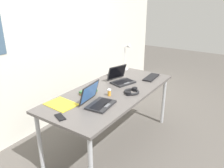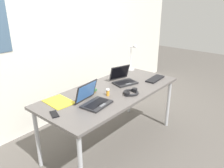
% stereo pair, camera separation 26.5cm
% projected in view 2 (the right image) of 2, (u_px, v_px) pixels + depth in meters
% --- Properties ---
extents(ground_plane, '(12.00, 12.00, 0.00)m').
position_uv_depth(ground_plane, '(112.00, 142.00, 2.95)').
color(ground_plane, '#56514C').
extents(wall_back, '(6.00, 0.13, 2.60)m').
position_uv_depth(wall_back, '(51.00, 33.00, 3.13)').
color(wall_back, silver).
rests_on(wall_back, ground_plane).
extents(desk, '(1.80, 0.80, 0.74)m').
position_uv_depth(desk, '(112.00, 95.00, 2.70)').
color(desk, '#595451').
rests_on(desk, ground_plane).
extents(desk_lamp, '(0.12, 0.18, 0.40)m').
position_uv_depth(desk_lamp, '(133.00, 57.00, 3.34)').
color(desk_lamp, white).
rests_on(desk_lamp, desk).
extents(laptop_by_keyboard, '(0.35, 0.33, 0.21)m').
position_uv_depth(laptop_by_keyboard, '(123.00, 80.00, 2.90)').
color(laptop_by_keyboard, '#232326').
rests_on(laptop_by_keyboard, desk).
extents(laptop_near_lamp, '(0.33, 0.30, 0.22)m').
position_uv_depth(laptop_near_lamp, '(94.00, 100.00, 2.32)').
color(laptop_near_lamp, '#232326').
rests_on(laptop_near_lamp, desk).
extents(external_keyboard, '(0.34, 0.14, 0.02)m').
position_uv_depth(external_keyboard, '(155.00, 79.00, 3.02)').
color(external_keyboard, black).
rests_on(external_keyboard, desk).
extents(computer_mouse, '(0.09, 0.11, 0.03)m').
position_uv_depth(computer_mouse, '(115.00, 75.00, 3.16)').
color(computer_mouse, black).
rests_on(computer_mouse, desk).
extents(cell_phone, '(0.11, 0.15, 0.01)m').
position_uv_depth(cell_phone, '(54.00, 114.00, 2.12)').
color(cell_phone, black).
rests_on(cell_phone, desk).
extents(headphones, '(0.21, 0.18, 0.04)m').
position_uv_depth(headphones, '(131.00, 92.00, 2.58)').
color(headphones, black).
rests_on(headphones, desk).
extents(pill_bottle, '(0.04, 0.04, 0.08)m').
position_uv_depth(pill_bottle, '(108.00, 92.00, 2.52)').
color(pill_bottle, gold).
rests_on(pill_bottle, desk).
extents(book_stack, '(0.18, 0.14, 0.05)m').
position_uv_depth(book_stack, '(87.00, 91.00, 2.59)').
color(book_stack, brown).
rests_on(book_stack, desk).
extents(paper_folder_back_left, '(0.25, 0.33, 0.01)m').
position_uv_depth(paper_folder_back_left, '(59.00, 102.00, 2.38)').
color(paper_folder_back_left, gold).
rests_on(paper_folder_back_left, desk).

